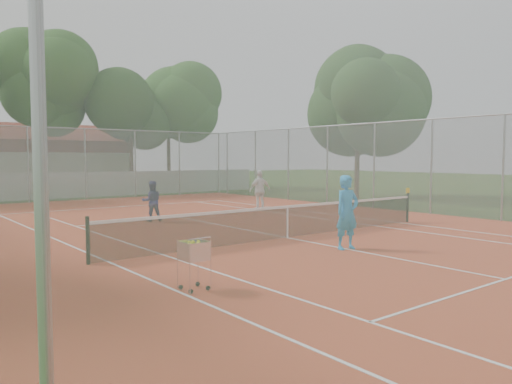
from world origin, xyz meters
TOP-DOWN VIEW (x-y plane):
  - ground at (0.00, 0.00)m, footprint 120.00×120.00m
  - court_pad at (0.00, 0.00)m, footprint 18.00×34.00m
  - court_lines at (0.00, 0.00)m, footprint 10.98×23.78m
  - tennis_net at (0.00, 0.00)m, footprint 11.88×0.10m
  - perimeter_fence at (0.00, 0.00)m, footprint 18.00×34.00m
  - boundary_wall at (0.00, 19.00)m, footprint 26.00×0.30m
  - clubhouse at (-2.00, 29.00)m, footprint 16.40×9.00m
  - tropical_trees at (0.00, 22.00)m, footprint 29.00×19.00m
  - player_near at (0.01, -2.31)m, footprint 0.75×0.54m
  - player_far_left at (-1.43, 5.93)m, footprint 0.87×0.77m
  - player_far_right at (4.19, 6.54)m, footprint 1.11×0.59m
  - ball_hopper at (-5.21, -3.33)m, footprint 0.59×0.59m

SIDE VIEW (x-z plane):
  - ground at x=0.00m, z-range 0.00..0.00m
  - court_pad at x=0.00m, z-range 0.00..0.02m
  - court_lines at x=0.00m, z-range 0.02..0.03m
  - ball_hopper at x=-5.21m, z-range 0.02..1.00m
  - tennis_net at x=0.00m, z-range 0.02..1.00m
  - boundary_wall at x=0.00m, z-range 0.00..1.50m
  - player_far_left at x=-1.43m, z-range 0.02..1.53m
  - player_far_right at x=4.19m, z-range 0.02..1.83m
  - player_near at x=0.01m, z-range 0.02..1.94m
  - perimeter_fence at x=0.00m, z-range 0.00..4.00m
  - clubhouse at x=-2.00m, z-range 0.00..4.40m
  - tropical_trees at x=0.00m, z-range 0.00..10.00m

